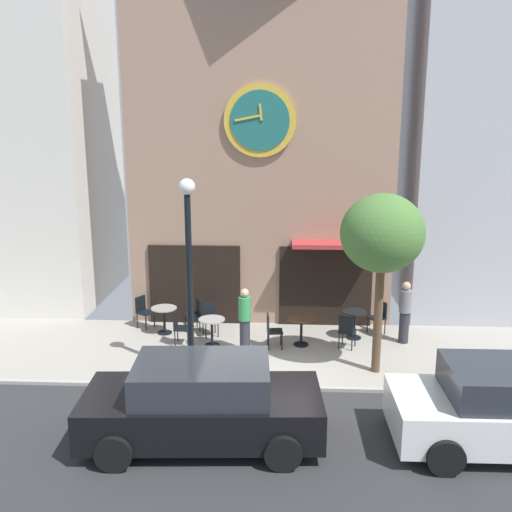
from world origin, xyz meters
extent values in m
cube|color=#9E998E|center=(0.00, 2.13, -0.03)|extent=(25.87, 4.25, 0.05)
cube|color=#2D2D30|center=(0.00, -3.26, -0.03)|extent=(25.87, 6.52, 0.05)
cube|color=#A8A5A0|center=(0.00, 0.02, 0.04)|extent=(25.87, 0.12, 0.08)
cube|color=#9E7A66|center=(-0.19, 5.29, 4.88)|extent=(7.50, 2.06, 9.75)
cylinder|color=gold|center=(-0.19, 4.19, 5.75)|extent=(1.95, 0.10, 1.95)
cylinder|color=#1E6660|center=(-0.19, 4.13, 5.75)|extent=(1.60, 0.04, 1.60)
cube|color=gold|center=(-0.17, 4.09, 5.97)|extent=(0.11, 0.03, 0.44)
cube|color=gold|center=(-0.52, 4.09, 5.82)|extent=(0.68, 0.03, 0.19)
cube|color=black|center=(-2.06, 4.21, 1.15)|extent=(2.62, 0.10, 2.30)
cube|color=black|center=(1.69, 4.21, 1.15)|extent=(2.62, 0.10, 2.30)
cube|color=#B23333|center=(1.91, 3.90, 2.45)|extent=(2.40, 0.90, 0.12)
cube|color=silver|center=(-8.27, 6.74, 5.55)|extent=(5.73, 4.96, 11.10)
cylinder|color=black|center=(-1.61, 0.71, 0.18)|extent=(0.32, 0.32, 0.36)
cylinder|color=black|center=(-1.61, 0.71, 2.09)|extent=(0.14, 0.14, 4.19)
sphere|color=white|center=(-1.61, 0.71, 4.37)|extent=(0.36, 0.36, 0.36)
cylinder|color=brown|center=(2.68, 1.10, 1.33)|extent=(0.20, 0.20, 2.65)
ellipsoid|color=#4C7A38|center=(2.68, 1.10, 3.31)|extent=(1.88, 1.69, 1.79)
cylinder|color=black|center=(-2.79, 3.29, 0.36)|extent=(0.07, 0.07, 0.73)
cylinder|color=black|center=(-2.79, 3.29, 0.01)|extent=(0.40, 0.40, 0.03)
cylinder|color=gray|center=(-2.79, 3.29, 0.73)|extent=(0.71, 0.71, 0.03)
cylinder|color=black|center=(-1.36, 2.44, 0.37)|extent=(0.07, 0.07, 0.73)
cylinder|color=black|center=(-1.36, 2.44, 0.01)|extent=(0.40, 0.40, 0.03)
cylinder|color=gray|center=(-1.36, 2.44, 0.73)|extent=(0.69, 0.69, 0.03)
cylinder|color=black|center=(0.97, 2.62, 0.37)|extent=(0.07, 0.07, 0.74)
cylinder|color=black|center=(0.97, 2.62, 0.01)|extent=(0.40, 0.40, 0.03)
cylinder|color=brown|center=(0.97, 2.62, 0.74)|extent=(0.68, 0.68, 0.03)
cylinder|color=black|center=(2.41, 3.19, 0.38)|extent=(0.07, 0.07, 0.75)
cylinder|color=black|center=(2.41, 3.19, 0.01)|extent=(0.40, 0.40, 0.03)
cylinder|color=black|center=(2.41, 3.19, 0.75)|extent=(0.66, 0.66, 0.03)
cube|color=black|center=(-2.05, 3.57, 0.45)|extent=(0.52, 0.52, 0.04)
cube|color=black|center=(-1.89, 3.64, 0.68)|extent=(0.18, 0.37, 0.45)
cylinder|color=black|center=(-2.27, 3.67, 0.23)|extent=(0.03, 0.03, 0.45)
cylinder|color=black|center=(-2.15, 3.35, 0.23)|extent=(0.03, 0.03, 0.45)
cylinder|color=black|center=(-1.96, 3.79, 0.23)|extent=(0.03, 0.03, 0.45)
cylinder|color=black|center=(-1.83, 3.48, 0.23)|extent=(0.03, 0.03, 0.45)
cube|color=black|center=(-1.49, 3.18, 0.45)|extent=(0.52, 0.52, 0.04)
cube|color=black|center=(-1.56, 3.34, 0.68)|extent=(0.37, 0.17, 0.45)
cylinder|color=black|center=(-1.59, 2.96, 0.23)|extent=(0.03, 0.03, 0.45)
cylinder|color=black|center=(-1.27, 3.08, 0.23)|extent=(0.03, 0.03, 0.45)
cylinder|color=black|center=(-1.71, 3.27, 0.23)|extent=(0.03, 0.03, 0.45)
cylinder|color=black|center=(-1.40, 3.40, 0.23)|extent=(0.03, 0.03, 0.45)
cube|color=black|center=(2.16, 2.51, 0.45)|extent=(0.52, 0.52, 0.04)
cube|color=black|center=(2.10, 2.34, 0.68)|extent=(0.37, 0.17, 0.45)
cylinder|color=black|center=(2.38, 2.61, 0.23)|extent=(0.03, 0.03, 0.45)
cylinder|color=black|center=(2.06, 2.73, 0.23)|extent=(0.03, 0.03, 0.45)
cylinder|color=black|center=(2.26, 2.29, 0.23)|extent=(0.03, 0.03, 0.45)
cylinder|color=black|center=(1.94, 2.41, 0.23)|extent=(0.03, 0.03, 0.45)
cube|color=black|center=(3.07, 3.58, 0.45)|extent=(0.55, 0.55, 0.04)
cube|color=black|center=(3.22, 3.67, 0.68)|extent=(0.23, 0.35, 0.45)
cylinder|color=black|center=(2.84, 3.64, 0.23)|extent=(0.03, 0.03, 0.45)
cylinder|color=black|center=(3.01, 3.35, 0.23)|extent=(0.03, 0.03, 0.45)
cylinder|color=black|center=(3.13, 3.81, 0.23)|extent=(0.03, 0.03, 0.45)
cylinder|color=black|center=(3.30, 3.52, 0.23)|extent=(0.03, 0.03, 0.45)
cube|color=black|center=(-2.14, 2.50, 0.45)|extent=(0.41, 0.41, 0.04)
cube|color=black|center=(-2.32, 2.51, 0.68)|extent=(0.05, 0.38, 0.45)
cylinder|color=black|center=(-1.98, 2.33, 0.23)|extent=(0.03, 0.03, 0.45)
cylinder|color=black|center=(-1.97, 2.67, 0.23)|extent=(0.03, 0.03, 0.45)
cylinder|color=black|center=(-2.32, 2.34, 0.23)|extent=(0.03, 0.03, 0.45)
cylinder|color=black|center=(-2.31, 2.68, 0.23)|extent=(0.03, 0.03, 0.45)
cube|color=black|center=(0.28, 2.40, 0.45)|extent=(0.44, 0.44, 0.04)
cube|color=black|center=(0.11, 2.38, 0.68)|extent=(0.08, 0.38, 0.45)
cylinder|color=black|center=(0.47, 2.25, 0.23)|extent=(0.03, 0.03, 0.45)
cylinder|color=black|center=(0.44, 2.59, 0.23)|extent=(0.03, 0.03, 0.45)
cylinder|color=black|center=(0.13, 2.22, 0.23)|extent=(0.03, 0.03, 0.45)
cylinder|color=black|center=(0.10, 2.55, 0.23)|extent=(0.03, 0.03, 0.45)
cube|color=black|center=(-3.41, 3.71, 0.45)|extent=(0.54, 0.54, 0.04)
cube|color=black|center=(-3.57, 3.80, 0.68)|extent=(0.22, 0.35, 0.45)
cylinder|color=black|center=(-3.35, 3.48, 0.23)|extent=(0.03, 0.03, 0.45)
cylinder|color=black|center=(-3.18, 3.77, 0.23)|extent=(0.03, 0.03, 0.45)
cylinder|color=black|center=(-3.65, 3.64, 0.23)|extent=(0.03, 0.03, 0.45)
cylinder|color=black|center=(-3.48, 3.94, 0.23)|extent=(0.03, 0.03, 0.45)
cylinder|color=#2D2D38|center=(-0.47, 2.12, 0.42)|extent=(0.37, 0.37, 0.85)
cylinder|color=#338C4C|center=(-0.47, 2.12, 1.15)|extent=(0.45, 0.45, 0.60)
sphere|color=tan|center=(-0.47, 2.12, 1.56)|extent=(0.22, 0.22, 0.22)
cylinder|color=#2D2D38|center=(3.69, 2.95, 0.42)|extent=(0.29, 0.29, 0.85)
cylinder|color=slate|center=(3.69, 2.95, 1.15)|extent=(0.36, 0.36, 0.60)
sphere|color=tan|center=(3.69, 2.95, 1.56)|extent=(0.22, 0.22, 0.22)
cube|color=black|center=(-0.95, -2.11, 0.60)|extent=(4.39, 2.04, 0.75)
cube|color=#262B33|center=(-0.95, -2.11, 1.25)|extent=(2.49, 1.72, 0.60)
cylinder|color=black|center=(0.52, -2.93, 0.32)|extent=(0.65, 0.26, 0.64)
cylinder|color=black|center=(0.42, -1.13, 0.32)|extent=(0.65, 0.26, 0.64)
cylinder|color=black|center=(-2.31, -3.09, 0.32)|extent=(0.65, 0.26, 0.64)
cylinder|color=black|center=(-2.41, -1.29, 0.32)|extent=(0.65, 0.26, 0.64)
cylinder|color=black|center=(3.21, -2.92, 0.32)|extent=(0.64, 0.22, 0.64)
cylinder|color=black|center=(3.20, -1.12, 0.32)|extent=(0.64, 0.22, 0.64)
camera|label=1|loc=(0.51, -11.50, 5.75)|focal=40.08mm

